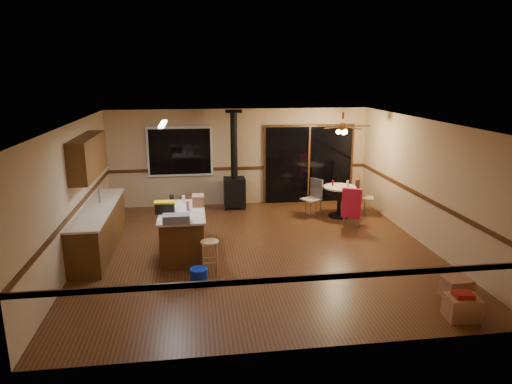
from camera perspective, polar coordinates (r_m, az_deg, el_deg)
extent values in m
plane|color=#4F2B15|center=(9.39, 0.25, -7.27)|extent=(7.00, 7.00, 0.00)
plane|color=silver|center=(8.76, 0.27, 8.72)|extent=(7.00, 7.00, 0.00)
plane|color=tan|center=(12.39, -2.00, 4.37)|extent=(7.00, 0.00, 7.00)
plane|color=tan|center=(5.71, 5.20, -8.08)|extent=(7.00, 0.00, 7.00)
plane|color=tan|center=(9.19, -21.90, -0.30)|extent=(0.00, 7.00, 7.00)
plane|color=tan|center=(10.07, 20.38, 1.08)|extent=(0.00, 7.00, 7.00)
cube|color=black|center=(12.25, -9.48, 5.01)|extent=(1.72, 0.10, 1.32)
cube|color=black|center=(12.71, 6.60, 3.40)|extent=(2.52, 0.10, 2.10)
cube|color=#583616|center=(9.83, -19.04, -4.41)|extent=(0.60, 3.00, 0.86)
cube|color=beige|center=(9.70, -19.26, -1.89)|extent=(0.64, 3.04, 0.04)
cube|color=#583616|center=(9.70, -20.26, 4.22)|extent=(0.35, 2.00, 0.80)
cube|color=#523014|center=(9.16, -9.12, -5.15)|extent=(0.80, 1.60, 0.86)
cube|color=beige|center=(9.02, -9.23, -2.46)|extent=(0.88, 1.68, 0.04)
cube|color=black|center=(12.11, -2.69, 0.03)|extent=(0.55, 0.50, 0.75)
cylinder|color=black|center=(11.86, -2.77, 5.93)|extent=(0.18, 0.18, 1.77)
cylinder|color=brown|center=(11.25, 10.78, 7.98)|extent=(0.24, 0.24, 0.10)
cylinder|color=brown|center=(11.22, 10.85, 9.34)|extent=(0.05, 0.05, 0.16)
sphere|color=#FFD88C|center=(11.26, 10.75, 7.37)|extent=(0.16, 0.16, 0.16)
cube|color=white|center=(9.00, -11.56, 8.33)|extent=(0.10, 1.20, 0.04)
cube|color=slate|center=(8.31, -9.93, -3.29)|extent=(0.49, 0.28, 0.15)
cube|color=black|center=(8.91, -11.32, -1.97)|extent=(0.37, 0.20, 0.20)
cube|color=gold|center=(8.87, -11.35, -1.26)|extent=(0.41, 0.22, 0.03)
cube|color=#936041|center=(9.30, -7.25, -1.03)|extent=(0.24, 0.33, 0.22)
cylinder|color=black|center=(9.12, -10.47, -1.20)|extent=(0.09, 0.09, 0.30)
cylinder|color=#D84C8C|center=(8.99, -8.52, -1.71)|extent=(0.08, 0.08, 0.19)
cylinder|color=white|center=(9.47, -9.02, -0.95)|extent=(0.06, 0.06, 0.17)
cylinder|color=tan|center=(8.34, -5.78, -8.02)|extent=(0.33, 0.33, 0.59)
cylinder|color=#0E2BC4|center=(8.03, -7.16, -10.32)|extent=(0.38, 0.38, 0.26)
cylinder|color=black|center=(11.71, 10.27, -2.93)|extent=(0.51, 0.51, 0.04)
cylinder|color=black|center=(11.60, 10.35, -1.18)|extent=(0.10, 0.10, 0.70)
cylinder|color=beige|center=(11.51, 10.43, 0.59)|extent=(0.81, 0.81, 0.04)
cylinder|color=#590C14|center=(11.53, 9.59, 1.12)|extent=(0.06, 0.06, 0.14)
cylinder|color=beige|center=(11.50, 11.38, 1.03)|extent=(0.08, 0.08, 0.15)
cube|color=gray|center=(11.48, 6.89, -0.90)|extent=(0.55, 0.55, 0.03)
cube|color=slate|center=(11.56, 7.57, 0.46)|extent=(0.24, 0.36, 0.50)
cube|color=gray|center=(10.98, 11.98, -1.84)|extent=(0.54, 0.54, 0.03)
cube|color=slate|center=(10.73, 11.90, -0.83)|extent=(0.37, 0.21, 0.50)
cube|color=red|center=(10.74, 11.86, -1.37)|extent=(0.44, 0.29, 0.70)
cube|color=gray|center=(11.86, 13.51, -0.70)|extent=(0.52, 0.52, 0.03)
cube|color=slate|center=(11.80, 12.66, 0.53)|extent=(0.18, 0.38, 0.50)
cube|color=#3C2117|center=(11.83, 12.53, 0.06)|extent=(0.26, 0.45, 0.70)
cube|color=#936041|center=(12.19, -8.21, -1.33)|extent=(0.57, 0.53, 0.37)
cube|color=#936041|center=(7.52, 24.32, -13.01)|extent=(0.49, 0.42, 0.34)
cube|color=#936041|center=(8.11, 23.74, -10.93)|extent=(0.44, 0.38, 0.34)
cube|color=maroon|center=(7.43, 24.49, -11.59)|extent=(0.29, 0.25, 0.07)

